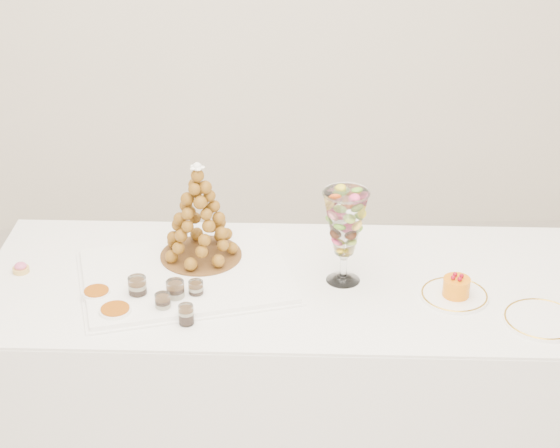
{
  "coord_description": "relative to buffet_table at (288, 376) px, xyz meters",
  "views": [
    {
      "loc": [
        -0.05,
        -2.36,
        2.31
      ],
      "look_at": [
        0.05,
        0.22,
        0.95
      ],
      "focal_mm": 60.0,
      "sensor_mm": 36.0,
      "label": 1
    }
  ],
  "objects": [
    {
      "name": "buffet_table",
      "position": [
        0.0,
        0.0,
        0.0
      ],
      "size": [
        2.03,
        0.93,
        0.75
      ],
      "rotation": [
        0.0,
        0.0,
        -0.07
      ],
      "color": "white",
      "rests_on": "ground"
    },
    {
      "name": "lace_tray",
      "position": [
        -0.33,
        0.02,
        0.39
      ],
      "size": [
        0.73,
        0.6,
        0.02
      ],
      "primitive_type": "cube",
      "rotation": [
        0.0,
        0.0,
        0.21
      ],
      "color": "white",
      "rests_on": "buffet_table"
    },
    {
      "name": "macaron_vase",
      "position": [
        0.18,
        -0.0,
        0.58
      ],
      "size": [
        0.14,
        0.14,
        0.31
      ],
      "color": "white",
      "rests_on": "buffet_table"
    },
    {
      "name": "cake_plate",
      "position": [
        0.51,
        -0.11,
        0.38
      ],
      "size": [
        0.21,
        0.21,
        0.01
      ],
      "primitive_type": "cylinder",
      "color": "white",
      "rests_on": "buffet_table"
    },
    {
      "name": "spare_plate",
      "position": [
        0.75,
        -0.26,
        0.38
      ],
      "size": [
        0.23,
        0.23,
        0.01
      ],
      "primitive_type": "cylinder",
      "color": "white",
      "rests_on": "buffet_table"
    },
    {
      "name": "pink_tart",
      "position": [
        -0.87,
        0.09,
        0.39
      ],
      "size": [
        0.05,
        0.05,
        0.03
      ],
      "color": "tan",
      "rests_on": "buffet_table"
    },
    {
      "name": "verrine_a",
      "position": [
        -0.47,
        -0.09,
        0.41
      ],
      "size": [
        0.07,
        0.07,
        0.08
      ],
      "primitive_type": "cylinder",
      "rotation": [
        0.0,
        0.0,
        -0.18
      ],
      "color": "white",
      "rests_on": "buffet_table"
    },
    {
      "name": "verrine_b",
      "position": [
        -0.35,
        -0.12,
        0.41
      ],
      "size": [
        0.07,
        0.07,
        0.08
      ],
      "primitive_type": "cylinder",
      "rotation": [
        0.0,
        0.0,
        -0.17
      ],
      "color": "white",
      "rests_on": "buffet_table"
    },
    {
      "name": "verrine_c",
      "position": [
        -0.29,
        -0.1,
        0.41
      ],
      "size": [
        0.05,
        0.05,
        0.06
      ],
      "primitive_type": "cylinder",
      "rotation": [
        0.0,
        0.0,
        0.12
      ],
      "color": "white",
      "rests_on": "buffet_table"
    },
    {
      "name": "verrine_d",
      "position": [
        -0.39,
        -0.17,
        0.41
      ],
      "size": [
        0.05,
        0.05,
        0.06
      ],
      "primitive_type": "cylinder",
      "rotation": [
        0.0,
        0.0,
        0.05
      ],
      "color": "white",
      "rests_on": "buffet_table"
    },
    {
      "name": "verrine_e",
      "position": [
        -0.31,
        -0.23,
        0.41
      ],
      "size": [
        0.05,
        0.05,
        0.06
      ],
      "primitive_type": "cylinder",
      "rotation": [
        0.0,
        0.0,
        -0.17
      ],
      "color": "white",
      "rests_on": "buffet_table"
    },
    {
      "name": "ramekin_back",
      "position": [
        -0.6,
        -0.08,
        0.39
      ],
      "size": [
        0.09,
        0.09,
        0.03
      ],
      "primitive_type": "cylinder",
      "color": "white",
      "rests_on": "buffet_table"
    },
    {
      "name": "ramekin_front",
      "position": [
        -0.53,
        -0.19,
        0.39
      ],
      "size": [
        0.1,
        0.1,
        0.03
      ],
      "primitive_type": "cylinder",
      "color": "white",
      "rests_on": "buffet_table"
    },
    {
      "name": "croquembouche",
      "position": [
        -0.28,
        0.13,
        0.56
      ],
      "size": [
        0.27,
        0.27,
        0.34
      ],
      "rotation": [
        0.0,
        0.0,
        -0.13
      ],
      "color": "brown",
      "rests_on": "lace_tray"
    },
    {
      "name": "mousse_cake",
      "position": [
        0.52,
        -0.12,
        0.42
      ],
      "size": [
        0.08,
        0.08,
        0.07
      ],
      "color": "orange",
      "rests_on": "cake_plate"
    }
  ]
}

